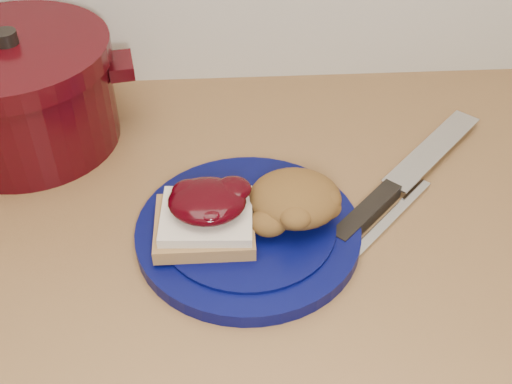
{
  "coord_description": "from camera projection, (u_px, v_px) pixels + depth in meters",
  "views": [
    {
      "loc": [
        0.03,
        0.94,
        1.42
      ],
      "look_at": [
        0.06,
        1.47,
        0.95
      ],
      "focal_mm": 45.0,
      "sensor_mm": 36.0,
      "label": 1
    }
  ],
  "objects": [
    {
      "name": "dutch_oven",
      "position": [
        21.0,
        93.0,
        0.82
      ],
      "size": [
        0.29,
        0.28,
        0.16
      ],
      "rotation": [
        0.0,
        0.0,
        0.17
      ],
      "color": "#330509",
      "rests_on": "wood_countertop"
    },
    {
      "name": "butter_knife",
      "position": [
        392.0,
        217.0,
        0.74
      ],
      "size": [
        0.12,
        0.13,
        0.0
      ],
      "primitive_type": "cube",
      "rotation": [
        0.0,
        0.0,
        0.81
      ],
      "color": "silver",
      "rests_on": "wood_countertop"
    },
    {
      "name": "chef_knife",
      "position": [
        386.0,
        195.0,
        0.76
      ],
      "size": [
        0.24,
        0.25,
        0.02
      ],
      "rotation": [
        0.0,
        0.0,
        0.81
      ],
      "color": "black",
      "rests_on": "wood_countertop"
    },
    {
      "name": "sandwich",
      "position": [
        206.0,
        215.0,
        0.69
      ],
      "size": [
        0.11,
        0.09,
        0.05
      ],
      "rotation": [
        0.0,
        0.0,
        -0.1
      ],
      "color": "olive",
      "rests_on": "plate"
    },
    {
      "name": "plate",
      "position": [
        248.0,
        232.0,
        0.72
      ],
      "size": [
        0.28,
        0.28,
        0.02
      ],
      "primitive_type": "cylinder",
      "rotation": [
        0.0,
        0.0,
        -0.1
      ],
      "color": "#04073A",
      "rests_on": "wood_countertop"
    },
    {
      "name": "stuffing_mound",
      "position": [
        295.0,
        198.0,
        0.7
      ],
      "size": [
        0.11,
        0.1,
        0.05
      ],
      "primitive_type": "ellipsoid",
      "rotation": [
        0.0,
        0.0,
        -0.1
      ],
      "color": "brown",
      "rests_on": "plate"
    }
  ]
}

